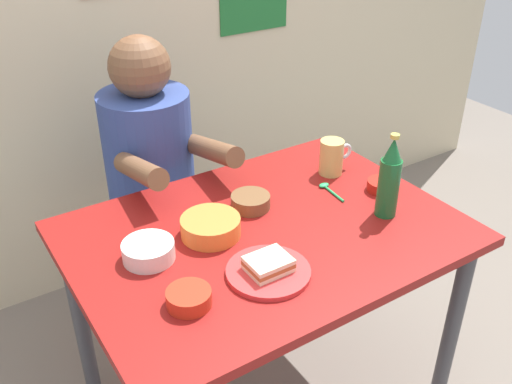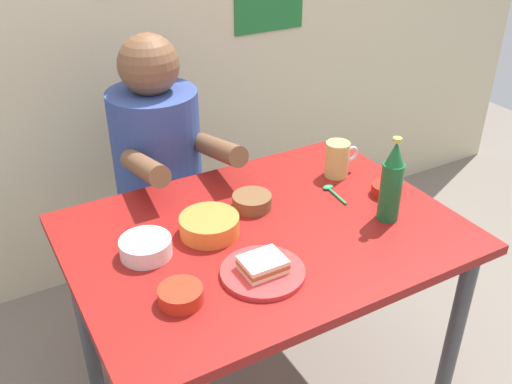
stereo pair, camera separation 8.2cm
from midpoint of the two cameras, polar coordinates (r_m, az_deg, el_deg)
The scene contains 13 objects.
dining_table at distance 1.71m, azimuth -0.46°, elevation -6.35°, with size 1.10×0.80×0.74m.
stool at distance 2.31m, azimuth -10.72°, elevation -5.00°, with size 0.34×0.34×0.45m.
person_seated at distance 2.09m, azimuth -11.67°, elevation 4.20°, with size 0.33×0.56×0.72m.
plate_orange at distance 1.48m, azimuth -0.36°, elevation -7.98°, with size 0.22×0.22×0.01m, color red.
sandwich at distance 1.47m, azimuth -0.36°, elevation -7.21°, with size 0.11×0.09×0.04m.
beer_mug at distance 1.93m, azimuth 6.37°, elevation 3.48°, with size 0.13×0.08×0.12m.
beer_bottle at distance 1.70m, azimuth 11.79°, elevation 1.22°, with size 0.06×0.06×0.26m.
soup_bowl_orange at distance 1.62m, azimuth -5.99°, elevation -3.40°, with size 0.17×0.17×0.05m.
rice_bowl_white at distance 1.56m, azimuth -12.16°, elevation -5.72°, with size 0.14×0.14×0.05m.
sauce_bowl_chili at distance 1.40m, azimuth -8.40°, elevation -10.36°, with size 0.11×0.11×0.04m.
condiment_bowl_brown at distance 1.74m, azimuth -1.90°, elevation -0.91°, with size 0.12×0.12×0.04m.
sambal_bowl_red at distance 1.87m, azimuth 11.22°, elevation 0.66°, with size 0.10×0.10×0.03m.
spoon at distance 1.85m, azimuth 5.90°, elevation 0.34°, with size 0.04×0.12×0.01m.
Camera 1 is at (-0.76, -1.13, 1.67)m, focal length 40.19 mm.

